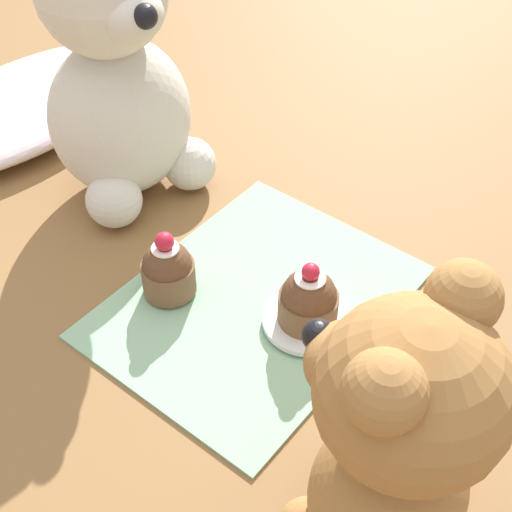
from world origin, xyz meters
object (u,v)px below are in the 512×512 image
Objects in this scene: teddy_bear_tan at (394,442)px; cupcake_near_cream_bear at (168,270)px; cupcake_near_tan_bear at (309,300)px; teddy_bear_cream at (117,78)px; saucer_plate at (307,320)px.

teddy_bear_tan reaches higher than cupcake_near_cream_bear.
cupcake_near_cream_bear is at bearing -105.26° from teddy_bear_tan.
teddy_bear_tan is 0.20m from cupcake_near_tan_bear.
cupcake_near_tan_bear reaches higher than cupcake_near_cream_bear.
teddy_bear_cream is 0.27m from cupcake_near_tan_bear.
teddy_bear_tan reaches higher than cupcake_near_tan_bear.
cupcake_near_tan_bear is (-0.04, -0.25, -0.09)m from teddy_bear_cream.
cupcake_near_cream_bear is 0.12m from saucer_plate.
cupcake_near_cream_bear is at bearing 110.59° from saucer_plate.
teddy_bear_cream is 0.28m from saucer_plate.
teddy_bear_cream is at bearing 79.91° from saucer_plate.
teddy_bear_cream is 4.40× the size of cupcake_near_tan_bear.
saucer_plate is 0.02m from cupcake_near_tan_bear.
cupcake_near_tan_bear is at bearing -129.52° from teddy_bear_tan.
teddy_bear_cream is at bearing 79.91° from cupcake_near_tan_bear.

